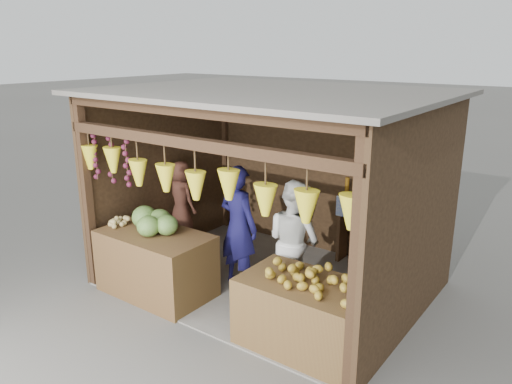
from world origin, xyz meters
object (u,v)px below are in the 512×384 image
at_px(man_standing, 238,227).
at_px(woman_standing, 294,241).
at_px(counter_right, 309,317).
at_px(counter_left, 156,264).
at_px(vendor_seated, 182,198).

relative_size(man_standing, woman_standing, 1.06).
distance_m(man_standing, woman_standing, 0.81).
height_order(counter_right, woman_standing, woman_standing).
relative_size(counter_left, woman_standing, 0.94).
xyz_separation_m(counter_left, woman_standing, (1.53, 0.97, 0.37)).
distance_m(counter_left, woman_standing, 1.85).
height_order(counter_left, man_standing, man_standing).
xyz_separation_m(counter_left, counter_right, (2.28, 0.07, -0.03)).
bearing_deg(counter_right, counter_left, -178.14).
height_order(man_standing, woman_standing, man_standing).
relative_size(counter_right, woman_standing, 0.93).
relative_size(counter_right, man_standing, 0.88).
xyz_separation_m(counter_right, vendor_seated, (-2.96, 1.13, 0.52)).
xyz_separation_m(counter_left, vendor_seated, (-0.68, 1.20, 0.49)).
bearing_deg(vendor_seated, counter_left, 133.45).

